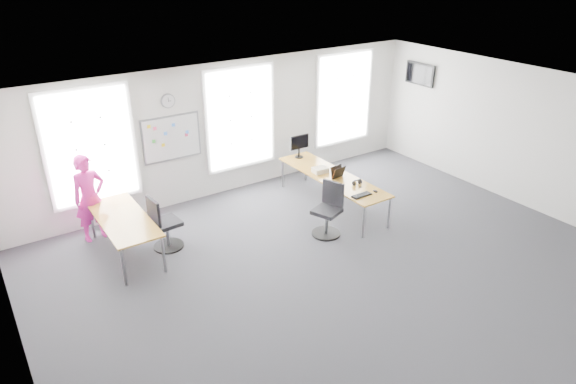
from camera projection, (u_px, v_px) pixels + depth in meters
floor at (337, 268)px, 9.15m from camera, size 10.00×10.00×0.00m
ceiling at (346, 104)px, 7.86m from camera, size 10.00×10.00×0.00m
wall_back at (228, 129)px, 11.50m from camera, size 10.00×0.00×10.00m
wall_left at (9, 295)px, 5.99m from camera, size 0.00×10.00×10.00m
wall_right at (522, 137)px, 11.02m from camera, size 0.00×10.00×10.00m
window_left at (90, 147)px, 9.89m from camera, size 1.60×0.06×2.20m
window_mid at (240, 118)px, 11.55m from camera, size 1.60×0.06×2.20m
window_right at (343, 98)px, 13.05m from camera, size 1.60×0.06×2.20m
desk_right at (332, 178)px, 11.07m from camera, size 0.80×3.00×0.73m
desk_left at (123, 221)px, 9.30m from camera, size 0.82×2.06×0.75m
chair_right at (328, 212)px, 10.08m from camera, size 0.62×0.62×1.07m
chair_left at (163, 226)px, 9.57m from camera, size 0.57×0.57×1.07m
person at (90, 198)px, 9.75m from camera, size 0.69×0.50×1.73m
whiteboard at (172, 138)px, 10.78m from camera, size 1.20×0.03×0.90m
wall_clock at (168, 101)px, 10.44m from camera, size 0.30×0.04×0.30m
tv at (420, 74)px, 12.90m from camera, size 0.06×0.90×0.55m
keyboard at (362, 195)px, 10.14m from camera, size 0.43×0.16×0.02m
mouse at (375, 191)px, 10.28m from camera, size 0.10×0.14×0.05m
lens_cap at (361, 187)px, 10.50m from camera, size 0.07×0.07×0.01m
headphones at (357, 182)px, 10.60m from camera, size 0.20×0.11×0.12m
laptop_sleeve at (338, 172)px, 10.89m from camera, size 0.33×0.21×0.26m
paper_stack at (320, 170)px, 11.19m from camera, size 0.34×0.26×0.11m
monitor at (299, 144)px, 11.87m from camera, size 0.49×0.20×0.55m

